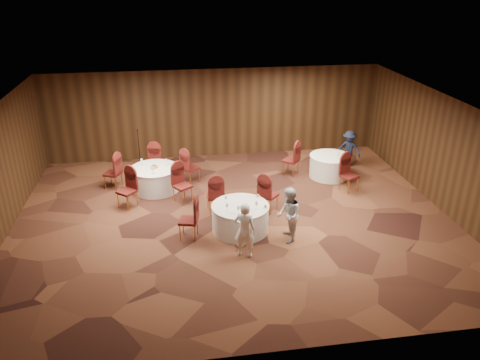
{
  "coord_description": "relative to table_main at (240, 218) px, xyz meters",
  "views": [
    {
      "loc": [
        -1.57,
        -11.3,
        6.37
      ],
      "look_at": [
        0.2,
        0.2,
        1.1
      ],
      "focal_mm": 35.0,
      "sensor_mm": 36.0,
      "label": 1
    }
  ],
  "objects": [
    {
      "name": "chairs_main",
      "position": [
        -0.32,
        0.67,
        0.12
      ],
      "size": [
        3.01,
        1.89,
        1.0
      ],
      "color": "#400D0C",
      "rests_on": "ground"
    },
    {
      "name": "table_right",
      "position": [
        3.48,
        3.06,
        0.0
      ],
      "size": [
        1.35,
        1.35,
        0.74
      ],
      "color": "silver",
      "rests_on": "ground"
    },
    {
      "name": "chairs_left",
      "position": [
        -2.27,
        2.91,
        0.12
      ],
      "size": [
        3.17,
        3.01,
        1.0
      ],
      "color": "#400D0C",
      "rests_on": "ground"
    },
    {
      "name": "chairs_right",
      "position": [
        2.99,
        2.69,
        0.12
      ],
      "size": [
        2.19,
        2.26,
        1.0
      ],
      "color": "#400D0C",
      "rests_on": "ground"
    },
    {
      "name": "room_shell",
      "position": [
        -0.08,
        0.61,
        1.59
      ],
      "size": [
        12.0,
        12.0,
        12.0
      ],
      "color": "silver",
      "rests_on": "ground"
    },
    {
      "name": "tabletop_right",
      "position": [
        3.64,
        2.78,
        0.52
      ],
      "size": [
        0.08,
        0.08,
        0.22
      ],
      "color": "silver",
      "rests_on": "table_right"
    },
    {
      "name": "tabletop_left",
      "position": [
        -2.25,
        2.89,
        0.45
      ],
      "size": [
        0.85,
        0.81,
        0.22
      ],
      "color": "silver",
      "rests_on": "table_left"
    },
    {
      "name": "table_main",
      "position": [
        0.0,
        0.0,
        0.0
      ],
      "size": [
        1.51,
        1.51,
        0.74
      ],
      "color": "silver",
      "rests_on": "ground"
    },
    {
      "name": "table_left",
      "position": [
        -2.25,
        2.9,
        0.0
      ],
      "size": [
        1.51,
        1.51,
        0.74
      ],
      "color": "silver",
      "rests_on": "ground"
    },
    {
      "name": "ground",
      "position": [
        -0.08,
        0.61,
        -0.38
      ],
      "size": [
        12.0,
        12.0,
        0.0
      ],
      "primitive_type": "plane",
      "color": "black",
      "rests_on": "ground"
    },
    {
      "name": "man_c",
      "position": [
        4.4,
        3.78,
        0.28
      ],
      "size": [
        0.98,
        0.89,
        1.31
      ],
      "primitive_type": "imported",
      "rotation": [
        0.0,
        0.0,
        5.67
      ],
      "color": "black",
      "rests_on": "ground"
    },
    {
      "name": "woman_b",
      "position": [
        1.12,
        -0.67,
        0.35
      ],
      "size": [
        0.63,
        0.76,
        1.45
      ],
      "primitive_type": "imported",
      "rotation": [
        0.0,
        0.0,
        4.6
      ],
      "color": "silver",
      "rests_on": "ground"
    },
    {
      "name": "tabletop_main",
      "position": [
        0.14,
        -0.14,
        0.46
      ],
      "size": [
        1.12,
        1.12,
        0.22
      ],
      "color": "silver",
      "rests_on": "table_main"
    },
    {
      "name": "woman_a",
      "position": [
        -0.08,
        -1.21,
        0.34
      ],
      "size": [
        0.61,
        0.5,
        1.43
      ],
      "primitive_type": "imported",
      "rotation": [
        0.0,
        0.0,
        2.8
      ],
      "color": "white",
      "rests_on": "ground"
    },
    {
      "name": "mic_stand",
      "position": [
        -2.75,
        4.13,
        0.09
      ],
      "size": [
        0.24,
        0.24,
        1.61
      ],
      "color": "black",
      "rests_on": "ground"
    }
  ]
}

